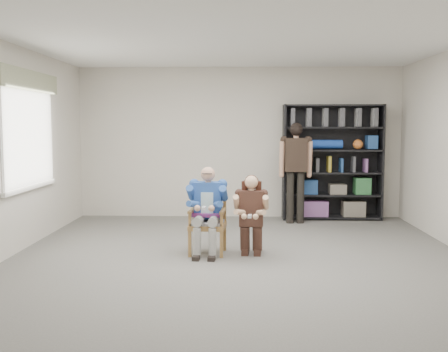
# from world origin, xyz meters

# --- Properties ---
(room_shell) EXTENTS (6.00, 7.00, 2.80)m
(room_shell) POSITION_xyz_m (0.00, 0.00, 1.40)
(room_shell) COLOR beige
(room_shell) RESTS_ON ground
(floor) EXTENTS (6.00, 7.00, 0.01)m
(floor) POSITION_xyz_m (0.00, 0.00, 0.00)
(floor) COLOR #5E5C57
(floor) RESTS_ON ground
(window_left) EXTENTS (0.16, 2.00, 1.75)m
(window_left) POSITION_xyz_m (-2.95, 1.00, 1.63)
(window_left) COLOR silver
(window_left) RESTS_ON room_shell
(armchair) EXTENTS (0.56, 0.55, 0.91)m
(armchair) POSITION_xyz_m (-0.42, 0.58, 0.45)
(armchair) COLOR olive
(armchair) RESTS_ON floor
(seated_man) EXTENTS (0.56, 0.75, 1.18)m
(seated_man) POSITION_xyz_m (-0.42, 0.58, 0.59)
(seated_man) COLOR #1D4F9B
(seated_man) RESTS_ON floor
(kneeling_woman) EXTENTS (0.51, 0.76, 1.08)m
(kneeling_woman) POSITION_xyz_m (0.16, 0.46, 0.54)
(kneeling_woman) COLOR #342118
(kneeling_woman) RESTS_ON floor
(bookshelf) EXTENTS (1.80, 0.38, 2.10)m
(bookshelf) POSITION_xyz_m (1.70, 3.28, 1.05)
(bookshelf) COLOR black
(bookshelf) RESTS_ON floor
(standing_man) EXTENTS (0.54, 0.30, 1.76)m
(standing_man) POSITION_xyz_m (0.99, 2.86, 0.88)
(standing_man) COLOR black
(standing_man) RESTS_ON floor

